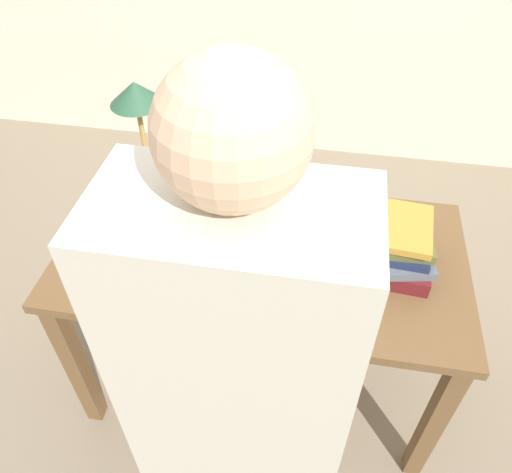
# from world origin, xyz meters

# --- Properties ---
(ground_plane) EXTENTS (12.00, 12.00, 0.00)m
(ground_plane) POSITION_xyz_m (0.00, 0.00, 0.00)
(ground_plane) COLOR gray
(reading_desk) EXTENTS (1.38, 0.72, 0.77)m
(reading_desk) POSITION_xyz_m (0.00, 0.00, 0.66)
(reading_desk) COLOR brown
(reading_desk) RESTS_ON ground_plane
(open_book) EXTENTS (0.59, 0.44, 0.10)m
(open_book) POSITION_xyz_m (-0.03, -0.04, 0.80)
(open_book) COLOR #38281E
(open_book) RESTS_ON reading_desk
(book_stack_tall) EXTENTS (0.23, 0.30, 0.17)m
(book_stack_tall) POSITION_xyz_m (0.45, 0.02, 0.84)
(book_stack_tall) COLOR maroon
(book_stack_tall) RESTS_ON reading_desk
(book_standing_upright) EXTENTS (0.04, 0.15, 0.26)m
(book_standing_upright) POSITION_xyz_m (0.29, 0.01, 0.90)
(book_standing_upright) COLOR tan
(book_standing_upright) RESTS_ON reading_desk
(reading_lamp) EXTENTS (0.18, 0.18, 0.47)m
(reading_lamp) POSITION_xyz_m (-0.46, 0.22, 1.15)
(reading_lamp) COLOR tan
(reading_lamp) RESTS_ON reading_desk
(coffee_mug) EXTENTS (0.11, 0.09, 0.09)m
(coffee_mug) POSITION_xyz_m (0.17, -0.05, 0.81)
(coffee_mug) COLOR #335184
(coffee_mug) RESTS_ON reading_desk
(pencil) EXTENTS (0.09, 0.15, 0.01)m
(pencil) POSITION_xyz_m (0.03, -0.26, 0.77)
(pencil) COLOR gold
(pencil) RESTS_ON reading_desk
(person_reader) EXTENTS (0.36, 0.21, 1.78)m
(person_reader) POSITION_xyz_m (0.08, -0.75, 0.88)
(person_reader) COLOR #2D3342
(person_reader) RESTS_ON ground_plane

